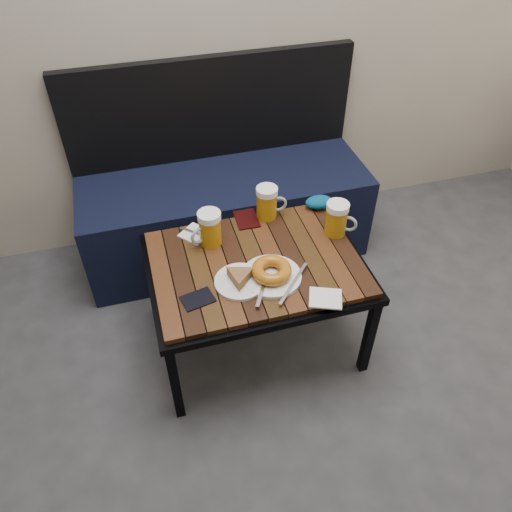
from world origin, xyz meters
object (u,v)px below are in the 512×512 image
object	(u,v)px
beer_mug_left	(209,228)
knit_pouch	(319,202)
bench	(224,205)
beer_mug_centre	(267,202)
beer_mug_right	(337,219)
plate_pie	(240,279)
plate_bagel	(272,273)
passport_burgundy	(247,219)
passport_navy	(198,299)
cafe_table	(256,269)

from	to	relation	value
beer_mug_left	knit_pouch	world-z (taller)	beer_mug_left
bench	knit_pouch	bearing A→B (deg)	-48.52
beer_mug_left	beer_mug_centre	size ratio (longest dim) A/B	1.02
bench	beer_mug_right	xyz separation A→B (m)	(0.34, -0.57, 0.27)
beer_mug_centre	plate_pie	size ratio (longest dim) A/B	0.76
plate_bagel	passport_burgundy	size ratio (longest dim) A/B	2.09
beer_mug_centre	passport_navy	world-z (taller)	beer_mug_centre
beer_mug_left	passport_navy	distance (m)	0.32
knit_pouch	beer_mug_centre	bearing A→B (deg)	-179.91
beer_mug_left	passport_burgundy	distance (m)	0.22
passport_navy	beer_mug_right	bearing A→B (deg)	96.87
beer_mug_left	passport_burgundy	world-z (taller)	beer_mug_left
plate_pie	bench	bearing A→B (deg)	81.85
bench	beer_mug_right	bearing A→B (deg)	-58.83
beer_mug_left	plate_bagel	world-z (taller)	beer_mug_left
beer_mug_left	passport_burgundy	bearing A→B (deg)	-170.70
bench	beer_mug_left	world-z (taller)	bench
bench	cafe_table	distance (m)	0.67
plate_pie	passport_burgundy	distance (m)	0.38
knit_pouch	passport_navy	bearing A→B (deg)	-147.25
plate_pie	passport_burgundy	xyz separation A→B (m)	(0.12, 0.36, -0.02)
beer_mug_right	plate_pie	distance (m)	0.49
beer_mug_left	beer_mug_centre	bearing A→B (deg)	-179.81
knit_pouch	plate_bagel	bearing A→B (deg)	-132.23
cafe_table	bench	bearing A→B (deg)	88.45
beer_mug_right	plate_bagel	world-z (taller)	beer_mug_right
beer_mug_right	passport_burgundy	distance (m)	0.38
beer_mug_centre	cafe_table	bearing A→B (deg)	-108.59
cafe_table	passport_navy	distance (m)	0.29
cafe_table	passport_burgundy	world-z (taller)	passport_burgundy
plate_pie	plate_bagel	world-z (taller)	plate_bagel
plate_bagel	cafe_table	bearing A→B (deg)	106.79
plate_pie	passport_navy	distance (m)	0.17
bench	passport_navy	distance (m)	0.85
beer_mug_right	plate_pie	world-z (taller)	beer_mug_right
beer_mug_left	knit_pouch	bearing A→B (deg)	170.85
beer_mug_centre	plate_bagel	xyz separation A→B (m)	(-0.09, -0.36, -0.05)
beer_mug_right	plate_pie	bearing A→B (deg)	-123.78
passport_burgundy	bench	bearing A→B (deg)	93.76
bench	plate_pie	world-z (taller)	bench
bench	beer_mug_centre	size ratio (longest dim) A/B	9.62
bench	plate_pie	distance (m)	0.78
plate_bagel	bench	bearing A→B (deg)	91.02
beer_mug_centre	passport_navy	bearing A→B (deg)	-126.91
bench	beer_mug_left	size ratio (longest dim) A/B	9.40
plate_bagel	passport_navy	size ratio (longest dim) A/B	2.39
passport_navy	passport_burgundy	world-z (taller)	same
cafe_table	beer_mug_right	size ratio (longest dim) A/B	5.74
plate_pie	knit_pouch	xyz separation A→B (m)	(0.45, 0.36, 0.01)
bench	cafe_table	xyz separation A→B (m)	(-0.02, -0.65, 0.16)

